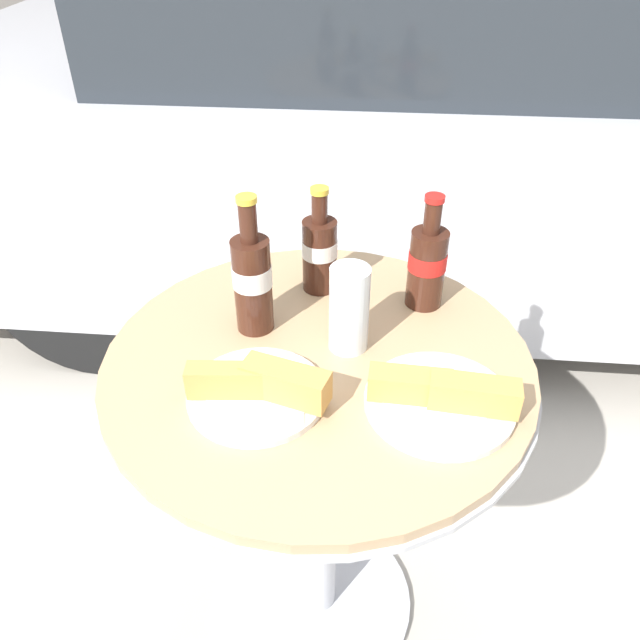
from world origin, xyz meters
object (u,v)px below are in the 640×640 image
object	(u,v)px
drinking_glass	(349,312)
cola_bottle_right	(252,279)
lunch_plate_near	(441,397)
cola_bottle_center	(320,251)
cola_bottle_left	(427,264)
lunch_plate_far	(259,388)
bistro_table	(318,438)
parked_car	(471,116)

from	to	relation	value
drinking_glass	cola_bottle_right	bearing A→B (deg)	166.56
drinking_glass	lunch_plate_near	size ratio (longest dim) A/B	0.67
drinking_glass	cola_bottle_center	bearing A→B (deg)	110.12
cola_bottle_center	drinking_glass	distance (m)	0.19
cola_bottle_center	cola_bottle_left	bearing A→B (deg)	-10.04
drinking_glass	lunch_plate_far	bearing A→B (deg)	-131.57
cola_bottle_right	lunch_plate_far	size ratio (longest dim) A/B	1.12
cola_bottle_left	drinking_glass	size ratio (longest dim) A/B	1.42
cola_bottle_right	lunch_plate_far	bearing A→B (deg)	-78.10
cola_bottle_right	bistro_table	bearing A→B (deg)	-31.87
lunch_plate_far	parked_car	bearing A→B (deg)	73.53
bistro_table	parked_car	size ratio (longest dim) A/B	0.18
cola_bottle_right	cola_bottle_center	xyz separation A→B (m)	(0.10, 0.14, -0.02)
cola_bottle_left	lunch_plate_near	xyz separation A→B (m)	(0.01, -0.28, -0.07)
cola_bottle_right	lunch_plate_near	distance (m)	0.37
cola_bottle_left	cola_bottle_right	size ratio (longest dim) A/B	0.87
drinking_glass	cola_bottle_left	bearing A→B (deg)	46.78
drinking_glass	lunch_plate_near	world-z (taller)	drinking_glass
lunch_plate_near	lunch_plate_far	distance (m)	0.28
bistro_table	lunch_plate_far	xyz separation A→B (m)	(-0.08, -0.11, 0.22)
cola_bottle_left	parked_car	xyz separation A→B (m)	(0.26, 1.49, -0.21)
cola_bottle_right	drinking_glass	bearing A→B (deg)	-13.44
lunch_plate_near	cola_bottle_center	bearing A→B (deg)	124.20
cola_bottle_left	lunch_plate_near	size ratio (longest dim) A/B	0.95
cola_bottle_right	parked_car	world-z (taller)	parked_car
cola_bottle_right	drinking_glass	world-z (taller)	cola_bottle_right
bistro_table	lunch_plate_near	bearing A→B (deg)	-27.50
parked_car	lunch_plate_far	bearing A→B (deg)	-106.47
lunch_plate_near	cola_bottle_left	bearing A→B (deg)	92.97
cola_bottle_center	lunch_plate_far	bearing A→B (deg)	-101.13
cola_bottle_left	cola_bottle_center	distance (m)	0.20
bistro_table	lunch_plate_near	distance (m)	0.31
bistro_table	cola_bottle_center	xyz separation A→B (m)	(-0.02, 0.21, 0.28)
cola_bottle_right	lunch_plate_far	distance (m)	0.21
lunch_plate_far	parked_car	size ratio (longest dim) A/B	0.05
bistro_table	cola_bottle_center	size ratio (longest dim) A/B	3.66
cola_bottle_center	drinking_glass	bearing A→B (deg)	-69.88
lunch_plate_near	parked_car	bearing A→B (deg)	82.05
cola_bottle_right	lunch_plate_near	bearing A→B (deg)	-29.19
cola_bottle_right	parked_car	distance (m)	1.71
cola_bottle_left	lunch_plate_far	distance (m)	0.40
cola_bottle_center	bistro_table	bearing A→B (deg)	-85.52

